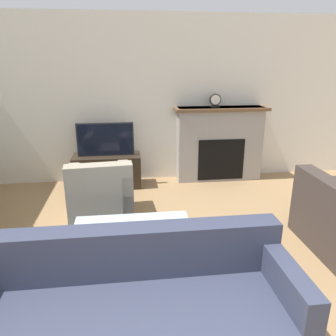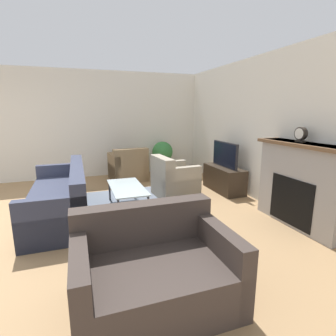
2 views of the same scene
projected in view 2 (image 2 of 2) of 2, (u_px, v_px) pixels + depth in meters
The scene contains 13 objects.
wall_back at pixel (258, 129), 4.99m from camera, with size 8.72×0.06×2.70m.
wall_left at pixel (110, 124), 6.87m from camera, with size 0.06×7.79×2.70m.
area_rug at pixel (124, 209), 4.64m from camera, with size 2.39×1.75×0.00m.
fireplace at pixel (301, 183), 3.85m from camera, with size 1.55×0.39×1.25m.
tv_stand at pixel (224, 179), 5.64m from camera, with size 1.08×0.45×0.53m.
tv at pixel (225, 155), 5.53m from camera, with size 0.89×0.06×0.53m.
couch_sectional at pixel (61, 199), 4.28m from camera, with size 2.33×0.85×0.82m.
couch_loveseat at pixel (154, 272), 2.34m from camera, with size 0.97×1.37×0.82m.
armchair_by_window at pixel (128, 168), 6.55m from camera, with size 0.88×0.91×0.82m.
armchair_accent at pixel (173, 181), 5.28m from camera, with size 0.86×0.82×0.82m.
coffee_table at pixel (127, 189), 4.58m from camera, with size 1.19×0.55×0.40m.
potted_plant at pixel (162, 154), 7.02m from camera, with size 0.55×0.55×0.90m.
mantel_clock at pixel (301, 134), 3.80m from camera, with size 0.19×0.07×0.22m.
Camera 2 is at (4.18, 1.55, 1.69)m, focal length 28.00 mm.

